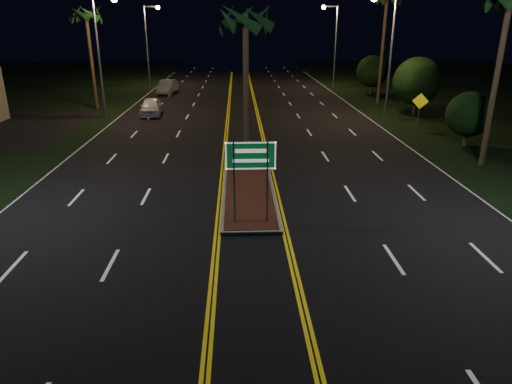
{
  "coord_description": "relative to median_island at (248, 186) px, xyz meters",
  "views": [
    {
      "loc": [
        -0.45,
        -12.77,
        7.11
      ],
      "look_at": [
        0.13,
        1.24,
        1.9
      ],
      "focal_mm": 32.0,
      "sensor_mm": 36.0,
      "label": 1
    }
  ],
  "objects": [
    {
      "name": "streetlight_left_far",
      "position": [
        -10.61,
        37.0,
        5.57
      ],
      "size": [
        1.91,
        0.44,
        9.0
      ],
      "color": "gray",
      "rests_on": "ground"
    },
    {
      "name": "streetlight_right_mid",
      "position": [
        10.61,
        15.0,
        5.57
      ],
      "size": [
        1.91,
        0.44,
        9.0
      ],
      "color": "gray",
      "rests_on": "ground"
    },
    {
      "name": "highway_sign",
      "position": [
        0.0,
        -4.2,
        2.32
      ],
      "size": [
        1.8,
        0.08,
        3.2
      ],
      "color": "gray",
      "rests_on": "ground"
    },
    {
      "name": "warning_sign",
      "position": [
        12.18,
        11.36,
        1.61
      ],
      "size": [
        1.02,
        0.44,
        2.6
      ],
      "rotation": [
        0.0,
        0.0,
        -0.39
      ],
      "color": "gray",
      "rests_on": "ground"
    },
    {
      "name": "car_near",
      "position": [
        -7.51,
        17.9,
        0.71
      ],
      "size": [
        2.44,
        4.93,
        1.59
      ],
      "primitive_type": "imported",
      "rotation": [
        0.0,
        0.0,
        0.08
      ],
      "color": "silver",
      "rests_on": "ground"
    },
    {
      "name": "ground",
      "position": [
        0.0,
        -7.0,
        -0.08
      ],
      "size": [
        120.0,
        120.0,
        0.0
      ],
      "primitive_type": "plane",
      "color": "black",
      "rests_on": "ground"
    },
    {
      "name": "car_far",
      "position": [
        -7.92,
        30.31,
        0.73
      ],
      "size": [
        2.62,
        5.07,
        1.62
      ],
      "primitive_type": "imported",
      "rotation": [
        0.0,
        0.0,
        -0.11
      ],
      "color": "#B8BBC2",
      "rests_on": "ground"
    },
    {
      "name": "streetlight_left_mid",
      "position": [
        -10.61,
        17.0,
        5.57
      ],
      "size": [
        1.91,
        0.44,
        9.0
      ],
      "color": "gray",
      "rests_on": "ground"
    },
    {
      "name": "shrub_far",
      "position": [
        13.8,
        29.0,
        2.25
      ],
      "size": [
        3.24,
        3.24,
        3.96
      ],
      "color": "#382819",
      "rests_on": "ground"
    },
    {
      "name": "shrub_mid",
      "position": [
        14.0,
        17.0,
        2.64
      ],
      "size": [
        3.78,
        3.78,
        4.62
      ],
      "color": "#382819",
      "rests_on": "ground"
    },
    {
      "name": "palm_median",
      "position": [
        0.0,
        3.5,
        7.19
      ],
      "size": [
        2.4,
        2.4,
        8.3
      ],
      "color": "#382819",
      "rests_on": "ground"
    },
    {
      "name": "palm_left_far",
      "position": [
        -12.8,
        21.0,
        7.66
      ],
      "size": [
        2.4,
        2.4,
        8.8
      ],
      "color": "#382819",
      "rests_on": "ground"
    },
    {
      "name": "shrub_near",
      "position": [
        13.5,
        7.0,
        1.86
      ],
      "size": [
        2.7,
        2.7,
        3.3
      ],
      "color": "#382819",
      "rests_on": "ground"
    },
    {
      "name": "median_island",
      "position": [
        0.0,
        0.0,
        0.0
      ],
      "size": [
        2.25,
        10.25,
        0.17
      ],
      "color": "gray",
      "rests_on": "ground"
    },
    {
      "name": "streetlight_right_far",
      "position": [
        10.61,
        35.0,
        5.57
      ],
      "size": [
        1.91,
        0.44,
        9.0
      ],
      "color": "gray",
      "rests_on": "ground"
    }
  ]
}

